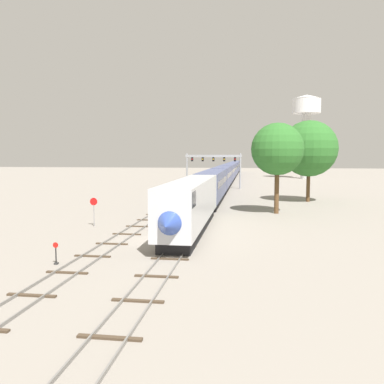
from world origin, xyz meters
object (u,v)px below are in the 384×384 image
switch_stand (56,257)px  trackside_tree_left (309,149)px  water_tower (306,115)px  signal_gantry (213,162)px  stop_sign (94,208)px  passenger_train (228,173)px  trackside_tree_mid (277,149)px

switch_stand → trackside_tree_left: (21.43, 39.18, 7.60)m
water_tower → trackside_tree_left: (-8.14, -64.33, -11.37)m
trackside_tree_left → signal_gantry: bearing=126.0°
signal_gantry → water_tower: water_tower is taller
signal_gantry → stop_sign: 48.94m
water_tower → trackside_tree_left: 65.83m
passenger_train → signal_gantry: bearing=-97.1°
passenger_train → water_tower: water_tower is taller
signal_gantry → water_tower: 50.25m
stop_sign → trackside_tree_left: bearing=46.2°
water_tower → trackside_tree_left: water_tower is taller
water_tower → stop_sign: bearing=-109.9°
passenger_train → water_tower: size_ratio=6.13×
trackside_tree_left → trackside_tree_mid: size_ratio=1.13×
signal_gantry → water_tower: bearing=59.2°
signal_gantry → water_tower: size_ratio=0.48×
passenger_train → trackside_tree_left: trackside_tree_left is taller
trackside_tree_left → trackside_tree_mid: bearing=-112.6°
trackside_tree_mid → water_tower: bearing=80.0°
water_tower → passenger_train: bearing=-133.7°
switch_stand → trackside_tree_mid: (15.77, 25.58, 7.29)m
switch_stand → trackside_tree_left: trackside_tree_left is taller
stop_sign → passenger_train: bearing=81.4°
signal_gantry → trackside_tree_left: bearing=-54.0°
signal_gantry → water_tower: (24.73, 41.49, 13.90)m
passenger_train → trackside_tree_mid: bearing=-80.9°
passenger_train → switch_stand: (-7.10, -80.02, -2.09)m
stop_sign → trackside_tree_mid: (18.67, 11.74, 5.94)m
water_tower → trackside_tree_mid: 79.99m
stop_sign → trackside_tree_left: (24.33, 25.34, 6.24)m
passenger_train → trackside_tree_mid: 55.37m
water_tower → trackside_tree_mid: bearing=-100.0°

